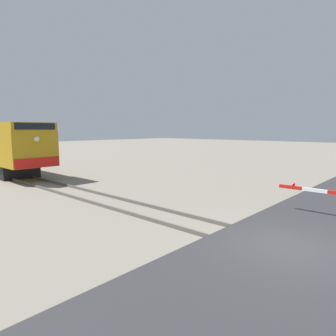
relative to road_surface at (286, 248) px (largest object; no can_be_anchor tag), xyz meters
The scene contains 4 objects.
ground_plane 0.08m from the road_surface, ahead, with size 160.00×160.00×0.00m, color gray.
rail_track_left 0.72m from the road_surface, behind, with size 0.08×80.00×0.15m, color #59544C.
rail_track_right 0.72m from the road_surface, ahead, with size 0.08×80.00×0.15m, color #59544C.
road_surface is the anchor object (origin of this frame).
Camera 1 is at (-8.61, -3.05, 3.62)m, focal length 31.61 mm.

